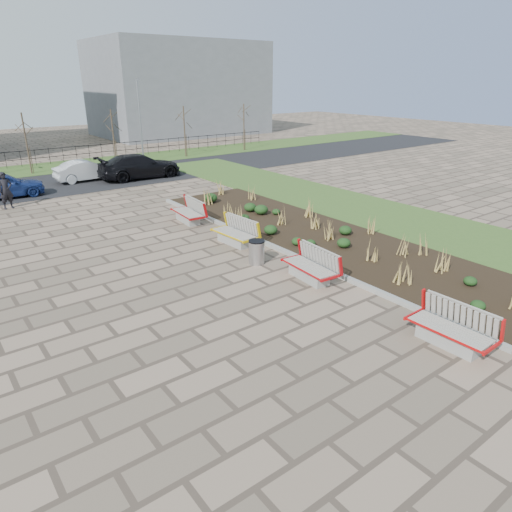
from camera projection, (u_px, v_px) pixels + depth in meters
ground at (280, 335)px, 11.68m from camera, size 120.00×120.00×0.00m
planting_bed at (318, 236)px, 18.89m from camera, size 4.50×18.00×0.10m
planting_curb at (275, 247)px, 17.56m from camera, size 0.16×18.00×0.15m
grass_verge_near at (390, 217)px, 21.57m from camera, size 5.00×38.00×0.04m
grass_verge_far at (27, 170)px, 32.43m from camera, size 80.00×5.00×0.04m
road at (50, 185)px, 27.98m from camera, size 80.00×7.00×0.02m
bench_a at (450, 327)px, 11.08m from camera, size 0.94×2.12×1.00m
bench_b at (309, 265)px, 14.76m from camera, size 1.07×2.17×1.00m
bench_c at (234, 232)px, 17.94m from camera, size 1.04×2.16×1.00m
bench_d at (187, 211)px, 20.70m from camera, size 1.06×2.16×1.00m
litter_bin at (257, 252)px, 16.06m from camera, size 0.56×0.56×0.84m
pedestrian at (6, 190)px, 22.71m from camera, size 0.74×0.56×1.85m
car_blue at (4, 185)px, 24.75m from camera, size 4.09×1.78×1.37m
car_silver at (86, 170)px, 29.02m from camera, size 3.93×1.46×1.28m
car_black at (140, 166)px, 29.67m from camera, size 5.43×2.37×1.55m
tree_c at (27, 144)px, 30.58m from camera, size 1.40×1.40×4.00m
tree_d at (113, 137)px, 33.96m from camera, size 1.40×1.40×4.00m
tree_e at (185, 132)px, 37.34m from camera, size 1.40×1.40×4.00m
tree_f at (244, 127)px, 40.72m from camera, size 1.40×1.40×4.00m
lamp_east at (140, 122)px, 34.35m from camera, size 0.24×0.60×6.00m
railing_fence at (21, 159)px, 33.31m from camera, size 44.00×0.10×1.20m
building_grey at (179, 89)px, 52.26m from camera, size 18.00×12.00×10.00m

